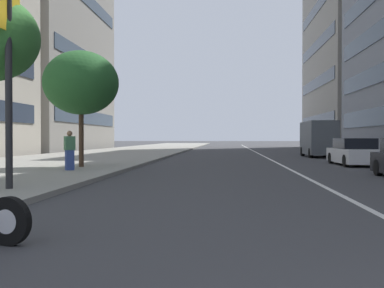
{
  "coord_description": "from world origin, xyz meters",
  "views": [
    {
      "loc": [
        -2.12,
        2.88,
        1.46
      ],
      "look_at": [
        13.29,
        4.07,
        1.25
      ],
      "focal_mm": 42.79,
      "sensor_mm": 36.0,
      "label": 1
    }
  ],
  "objects_px": {
    "delivery_van_ahead": "(318,138)",
    "street_tree_mid_sidewalk": "(81,83)",
    "car_lead_in_lane": "(354,153)",
    "pedestrian_on_plaza": "(70,150)",
    "street_lamp_with_banners": "(22,10)"
  },
  "relations": [
    {
      "from": "car_lead_in_lane",
      "to": "street_tree_mid_sidewalk",
      "type": "height_order",
      "value": "street_tree_mid_sidewalk"
    },
    {
      "from": "delivery_van_ahead",
      "to": "street_tree_mid_sidewalk",
      "type": "xyz_separation_m",
      "value": [
        -15.14,
        13.45,
        2.49
      ]
    },
    {
      "from": "car_lead_in_lane",
      "to": "pedestrian_on_plaza",
      "type": "height_order",
      "value": "pedestrian_on_plaza"
    },
    {
      "from": "delivery_van_ahead",
      "to": "car_lead_in_lane",
      "type": "bearing_deg",
      "value": 178.83
    },
    {
      "from": "street_tree_mid_sidewalk",
      "to": "pedestrian_on_plaza",
      "type": "xyz_separation_m",
      "value": [
        -2.11,
        -0.21,
        -2.97
      ]
    },
    {
      "from": "street_lamp_with_banners",
      "to": "pedestrian_on_plaza",
      "type": "xyz_separation_m",
      "value": [
        6.63,
        1.09,
        -3.79
      ]
    },
    {
      "from": "delivery_van_ahead",
      "to": "street_lamp_with_banners",
      "type": "xyz_separation_m",
      "value": [
        -23.88,
        12.15,
        3.3
      ]
    },
    {
      "from": "street_lamp_with_banners",
      "to": "pedestrian_on_plaza",
      "type": "distance_m",
      "value": 7.72
    },
    {
      "from": "street_lamp_with_banners",
      "to": "street_tree_mid_sidewalk",
      "type": "xyz_separation_m",
      "value": [
        8.74,
        1.3,
        -0.82
      ]
    },
    {
      "from": "car_lead_in_lane",
      "to": "delivery_van_ahead",
      "type": "bearing_deg",
      "value": -1.65
    },
    {
      "from": "street_tree_mid_sidewalk",
      "to": "car_lead_in_lane",
      "type": "bearing_deg",
      "value": -70.32
    },
    {
      "from": "street_tree_mid_sidewalk",
      "to": "pedestrian_on_plaza",
      "type": "height_order",
      "value": "street_tree_mid_sidewalk"
    },
    {
      "from": "car_lead_in_lane",
      "to": "street_tree_mid_sidewalk",
      "type": "relative_size",
      "value": 0.9
    },
    {
      "from": "delivery_van_ahead",
      "to": "street_lamp_with_banners",
      "type": "relative_size",
      "value": 0.69
    },
    {
      "from": "delivery_van_ahead",
      "to": "pedestrian_on_plaza",
      "type": "bearing_deg",
      "value": 142.24
    }
  ]
}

